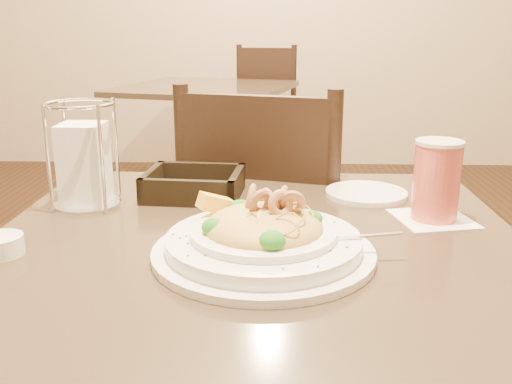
{
  "coord_description": "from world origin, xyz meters",
  "views": [
    {
      "loc": [
        0.03,
        -0.87,
        1.06
      ],
      "look_at": [
        0.0,
        0.02,
        0.8
      ],
      "focal_mm": 40.0,
      "sensor_mm": 36.0,
      "label": 1
    }
  ],
  "objects_px": {
    "background_table": "(207,125)",
    "napkin_caddy": "(84,162)",
    "dining_chair_near": "(269,247)",
    "bread_basket": "(194,187)",
    "main_table": "(256,362)",
    "drink_glass": "(436,181)",
    "dining_chair_far": "(269,109)",
    "pasta_bowl": "(263,237)",
    "butter_ramekin": "(0,245)",
    "side_plate": "(366,193)"
  },
  "relations": [
    {
      "from": "background_table",
      "to": "napkin_caddy",
      "type": "relative_size",
      "value": 5.31
    },
    {
      "from": "dining_chair_near",
      "to": "bread_basket",
      "type": "bearing_deg",
      "value": 74.92
    },
    {
      "from": "main_table",
      "to": "drink_glass",
      "type": "xyz_separation_m",
      "value": [
        0.32,
        0.12,
        0.3
      ]
    },
    {
      "from": "dining_chair_far",
      "to": "pasta_bowl",
      "type": "relative_size",
      "value": 2.44
    },
    {
      "from": "bread_basket",
      "to": "napkin_caddy",
      "type": "bearing_deg",
      "value": -160.59
    },
    {
      "from": "main_table",
      "to": "napkin_caddy",
      "type": "xyz_separation_m",
      "value": [
        -0.34,
        0.19,
        0.31
      ]
    },
    {
      "from": "pasta_bowl",
      "to": "dining_chair_near",
      "type": "bearing_deg",
      "value": 89.58
    },
    {
      "from": "drink_glass",
      "to": "butter_ramekin",
      "type": "bearing_deg",
      "value": -165.35
    },
    {
      "from": "main_table",
      "to": "butter_ramekin",
      "type": "xyz_separation_m",
      "value": [
        -0.39,
        -0.07,
        0.24
      ]
    },
    {
      "from": "bread_basket",
      "to": "butter_ramekin",
      "type": "xyz_separation_m",
      "value": [
        -0.26,
        -0.32,
        -0.0
      ]
    },
    {
      "from": "drink_glass",
      "to": "napkin_caddy",
      "type": "bearing_deg",
      "value": 174.39
    },
    {
      "from": "side_plate",
      "to": "background_table",
      "type": "bearing_deg",
      "value": 105.38
    },
    {
      "from": "pasta_bowl",
      "to": "napkin_caddy",
      "type": "relative_size",
      "value": 1.85
    },
    {
      "from": "drink_glass",
      "to": "pasta_bowl",
      "type": "bearing_deg",
      "value": -149.65
    },
    {
      "from": "drink_glass",
      "to": "bread_basket",
      "type": "distance_m",
      "value": 0.48
    },
    {
      "from": "dining_chair_near",
      "to": "napkin_caddy",
      "type": "xyz_separation_m",
      "value": [
        -0.36,
        -0.34,
        0.31
      ]
    },
    {
      "from": "pasta_bowl",
      "to": "drink_glass",
      "type": "distance_m",
      "value": 0.36
    },
    {
      "from": "pasta_bowl",
      "to": "napkin_caddy",
      "type": "height_order",
      "value": "napkin_caddy"
    },
    {
      "from": "main_table",
      "to": "dining_chair_far",
      "type": "distance_m",
      "value": 3.03
    },
    {
      "from": "background_table",
      "to": "bread_basket",
      "type": "relative_size",
      "value": 5.32
    },
    {
      "from": "pasta_bowl",
      "to": "bread_basket",
      "type": "bearing_deg",
      "value": 115.52
    },
    {
      "from": "bread_basket",
      "to": "butter_ramekin",
      "type": "relative_size",
      "value": 2.93
    },
    {
      "from": "background_table",
      "to": "pasta_bowl",
      "type": "xyz_separation_m",
      "value": [
        0.38,
        -2.48,
        0.26
      ]
    },
    {
      "from": "drink_glass",
      "to": "bread_basket",
      "type": "bearing_deg",
      "value": 163.5
    },
    {
      "from": "background_table",
      "to": "pasta_bowl",
      "type": "height_order",
      "value": "pasta_bowl"
    },
    {
      "from": "pasta_bowl",
      "to": "side_plate",
      "type": "bearing_deg",
      "value": 57.62
    },
    {
      "from": "dining_chair_near",
      "to": "dining_chair_far",
      "type": "xyz_separation_m",
      "value": [
        -0.03,
        2.51,
        0.0
      ]
    },
    {
      "from": "main_table",
      "to": "napkin_caddy",
      "type": "relative_size",
      "value": 4.36
    },
    {
      "from": "dining_chair_near",
      "to": "dining_chair_far",
      "type": "relative_size",
      "value": 1.0
    },
    {
      "from": "background_table",
      "to": "butter_ramekin",
      "type": "relative_size",
      "value": 15.6
    },
    {
      "from": "side_plate",
      "to": "butter_ramekin",
      "type": "relative_size",
      "value": 2.4
    },
    {
      "from": "main_table",
      "to": "background_table",
      "type": "distance_m",
      "value": 2.45
    },
    {
      "from": "background_table",
      "to": "dining_chair_far",
      "type": "distance_m",
      "value": 0.71
    },
    {
      "from": "pasta_bowl",
      "to": "bread_basket",
      "type": "xyz_separation_m",
      "value": [
        -0.15,
        0.32,
        -0.01
      ]
    },
    {
      "from": "pasta_bowl",
      "to": "side_plate",
      "type": "relative_size",
      "value": 2.26
    },
    {
      "from": "dining_chair_near",
      "to": "side_plate",
      "type": "height_order",
      "value": "dining_chair_near"
    },
    {
      "from": "main_table",
      "to": "butter_ramekin",
      "type": "distance_m",
      "value": 0.47
    },
    {
      "from": "dining_chair_near",
      "to": "drink_glass",
      "type": "bearing_deg",
      "value": 141.3
    },
    {
      "from": "pasta_bowl",
      "to": "dining_chair_far",
      "type": "bearing_deg",
      "value": 90.45
    },
    {
      "from": "dining_chair_near",
      "to": "drink_glass",
      "type": "distance_m",
      "value": 0.59
    },
    {
      "from": "dining_chair_far",
      "to": "side_plate",
      "type": "height_order",
      "value": "dining_chair_far"
    },
    {
      "from": "butter_ramekin",
      "to": "napkin_caddy",
      "type": "bearing_deg",
      "value": 77.52
    },
    {
      "from": "main_table",
      "to": "pasta_bowl",
      "type": "bearing_deg",
      "value": -76.99
    },
    {
      "from": "side_plate",
      "to": "drink_glass",
      "type": "bearing_deg",
      "value": -56.19
    },
    {
      "from": "bread_basket",
      "to": "main_table",
      "type": "bearing_deg",
      "value": -61.87
    },
    {
      "from": "main_table",
      "to": "background_table",
      "type": "bearing_deg",
      "value": 98.69
    },
    {
      "from": "side_plate",
      "to": "butter_ramekin",
      "type": "xyz_separation_m",
      "value": [
        -0.62,
        -0.34,
        0.01
      ]
    },
    {
      "from": "dining_chair_far",
      "to": "pasta_bowl",
      "type": "bearing_deg",
      "value": 98.56
    },
    {
      "from": "side_plate",
      "to": "dining_chair_far",
      "type": "bearing_deg",
      "value": 94.81
    },
    {
      "from": "dining_chair_near",
      "to": "pasta_bowl",
      "type": "xyz_separation_m",
      "value": [
        -0.0,
        -0.59,
        0.25
      ]
    }
  ]
}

